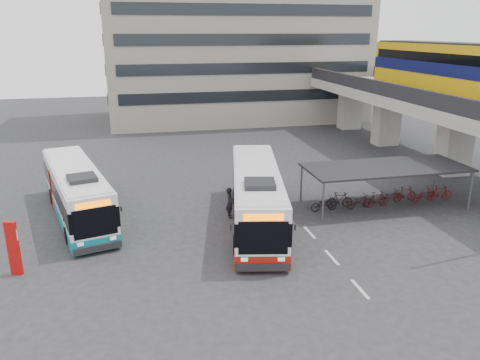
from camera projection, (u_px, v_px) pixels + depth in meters
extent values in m
plane|color=#28282B|center=(266.00, 237.00, 24.96)|extent=(120.00, 120.00, 0.00)
cube|color=gray|center=(454.00, 145.00, 35.25)|extent=(2.20, 1.60, 4.60)
cube|color=gray|center=(387.00, 121.00, 44.54)|extent=(2.20, 1.60, 4.60)
cube|color=gray|center=(350.00, 108.00, 51.97)|extent=(2.20, 1.60, 4.60)
cube|color=gray|center=(427.00, 101.00, 38.12)|extent=(8.00, 32.00, 0.90)
cube|color=black|center=(387.00, 90.00, 37.03)|extent=(0.35, 32.00, 1.10)
cube|color=black|center=(469.00, 87.00, 38.60)|extent=(0.35, 32.00, 1.10)
cube|color=#C8950B|center=(461.00, 72.00, 34.05)|extent=(2.90, 20.00, 3.90)
cube|color=#0B0D3D|center=(461.00, 70.00, 33.98)|extent=(2.98, 20.02, 0.90)
cube|color=black|center=(463.00, 58.00, 33.74)|extent=(2.96, 19.20, 0.70)
cube|color=black|center=(464.00, 45.00, 33.45)|extent=(2.70, 19.60, 0.25)
cylinder|color=#595B60|center=(301.00, 183.00, 29.82)|extent=(0.12, 0.12, 2.40)
cylinder|color=#595B60|center=(435.00, 174.00, 31.83)|extent=(0.12, 0.12, 2.40)
cylinder|color=#595B60|center=(323.00, 203.00, 26.48)|extent=(0.12, 0.12, 2.40)
cylinder|color=#595B60|center=(471.00, 191.00, 28.49)|extent=(0.12, 0.12, 2.40)
cube|color=black|center=(386.00, 167.00, 28.77)|extent=(10.00, 4.00, 0.12)
imported|color=black|center=(323.00, 203.00, 28.55)|extent=(1.71, 0.60, 0.90)
imported|color=black|center=(341.00, 201.00, 28.77)|extent=(1.66, 0.47, 1.00)
imported|color=black|center=(358.00, 200.00, 29.03)|extent=(1.71, 0.60, 0.90)
imported|color=black|center=(375.00, 198.00, 29.25)|extent=(1.66, 0.47, 1.00)
imported|color=#350C0F|center=(391.00, 198.00, 29.50)|extent=(1.71, 0.60, 0.90)
imported|color=#3F0C0F|center=(407.00, 195.00, 29.73)|extent=(1.66, 0.47, 1.00)
imported|color=#490C0F|center=(423.00, 195.00, 29.98)|extent=(1.71, 0.60, 0.90)
imported|color=#540C0F|center=(439.00, 193.00, 30.21)|extent=(1.66, 0.47, 1.00)
cube|color=gray|center=(234.00, 13.00, 55.85)|extent=(30.00, 15.00, 25.00)
cube|color=beige|center=(360.00, 289.00, 19.90)|extent=(0.15, 1.60, 0.01)
cube|color=beige|center=(332.00, 257.00, 22.69)|extent=(0.15, 1.60, 0.01)
cube|color=beige|center=(310.00, 233.00, 25.48)|extent=(0.15, 1.60, 0.01)
cube|color=white|center=(256.00, 194.00, 26.14)|extent=(4.82, 12.02, 2.69)
cube|color=maroon|center=(256.00, 215.00, 26.52)|extent=(4.87, 12.07, 0.73)
cube|color=black|center=(256.00, 192.00, 26.10)|extent=(4.88, 12.05, 1.13)
cube|color=#EB5E00|center=(264.00, 217.00, 20.24)|extent=(1.73, 0.43, 0.29)
cube|color=black|center=(260.00, 184.00, 22.87)|extent=(1.78, 1.84, 0.27)
cylinder|color=black|center=(236.00, 245.00, 22.93)|extent=(0.49, 1.02, 0.98)
cylinder|color=black|center=(272.00, 196.00, 29.69)|extent=(0.49, 1.02, 0.98)
cube|color=white|center=(76.00, 190.00, 27.15)|extent=(5.08, 11.33, 2.54)
cube|color=#0D6E7B|center=(79.00, 209.00, 27.51)|extent=(5.13, 11.38, 0.69)
cube|color=black|center=(76.00, 188.00, 27.12)|extent=(5.14, 11.36, 1.06)
cube|color=#EB5E00|center=(93.00, 205.00, 22.17)|extent=(1.62, 0.49, 0.28)
cube|color=black|center=(82.00, 178.00, 24.36)|extent=(1.74, 1.79, 0.26)
cylinder|color=black|center=(68.00, 235.00, 24.04)|extent=(0.50, 0.96, 0.92)
cylinder|color=black|center=(88.00, 191.00, 30.64)|extent=(0.50, 0.96, 0.92)
imported|color=black|center=(230.00, 202.00, 27.33)|extent=(0.47, 0.69, 1.84)
cube|color=#A80C0A|center=(13.00, 248.00, 20.75)|extent=(0.54, 0.30, 2.56)
cube|color=white|center=(11.00, 235.00, 20.54)|extent=(0.54, 0.21, 0.51)
cube|color=#A80C0A|center=(55.00, 190.00, 28.53)|extent=(0.51, 0.21, 2.48)
cube|color=white|center=(54.00, 180.00, 28.33)|extent=(0.54, 0.11, 0.50)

